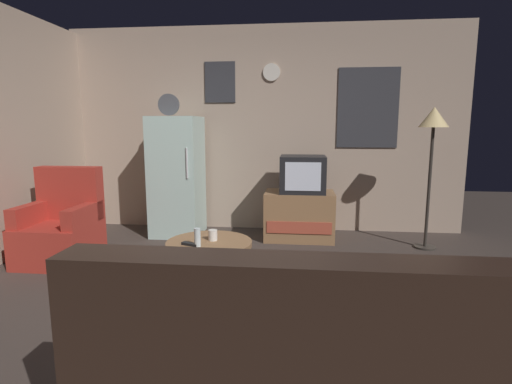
# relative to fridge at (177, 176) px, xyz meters

# --- Properties ---
(ground_plane) EXTENTS (12.00, 12.00, 0.00)m
(ground_plane) POSITION_rel_fridge_xyz_m (1.05, -1.99, -0.75)
(ground_plane) COLOR #3D332D
(wall_with_art) EXTENTS (5.20, 0.12, 2.66)m
(wall_with_art) POSITION_rel_fridge_xyz_m (1.06, 0.46, 0.58)
(wall_with_art) COLOR tan
(wall_with_art) RESTS_ON ground_plane
(fridge) EXTENTS (0.60, 0.62, 1.77)m
(fridge) POSITION_rel_fridge_xyz_m (0.00, 0.00, 0.00)
(fridge) COLOR silver
(fridge) RESTS_ON ground_plane
(tv_stand) EXTENTS (0.84, 0.53, 0.59)m
(tv_stand) POSITION_rel_fridge_xyz_m (1.55, -0.06, -0.46)
(tv_stand) COLOR #8E6642
(tv_stand) RESTS_ON ground_plane
(crt_tv) EXTENTS (0.54, 0.51, 0.44)m
(crt_tv) POSITION_rel_fridge_xyz_m (1.59, -0.06, 0.06)
(crt_tv) COLOR black
(crt_tv) RESTS_ON tv_stand
(standing_lamp) EXTENTS (0.32, 0.32, 1.59)m
(standing_lamp) POSITION_rel_fridge_xyz_m (3.00, -0.29, 0.60)
(standing_lamp) COLOR #332D28
(standing_lamp) RESTS_ON ground_plane
(coffee_table) EXTENTS (0.72, 0.72, 0.43)m
(coffee_table) POSITION_rel_fridge_xyz_m (0.80, -1.73, -0.54)
(coffee_table) COLOR #8E6642
(coffee_table) RESTS_ON ground_plane
(wine_glass) EXTENTS (0.05, 0.05, 0.15)m
(wine_glass) POSITION_rel_fridge_xyz_m (0.74, -1.88, -0.25)
(wine_glass) COLOR silver
(wine_glass) RESTS_ON coffee_table
(mug_ceramic_white) EXTENTS (0.08, 0.08, 0.09)m
(mug_ceramic_white) POSITION_rel_fridge_xyz_m (0.83, -1.69, -0.28)
(mug_ceramic_white) COLOR silver
(mug_ceramic_white) RESTS_ON coffee_table
(remote_control) EXTENTS (0.16, 0.10, 0.02)m
(remote_control) POSITION_rel_fridge_xyz_m (0.68, -1.86, -0.31)
(remote_control) COLOR black
(remote_control) RESTS_ON coffee_table
(armchair) EXTENTS (0.68, 0.68, 0.96)m
(armchair) POSITION_rel_fridge_xyz_m (-0.89, -1.13, -0.42)
(armchair) COLOR #A52D23
(armchair) RESTS_ON ground_plane
(couch) EXTENTS (1.70, 0.80, 0.92)m
(couch) POSITION_rel_fridge_xyz_m (1.51, -3.31, -0.44)
(couch) COLOR black
(couch) RESTS_ON ground_plane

